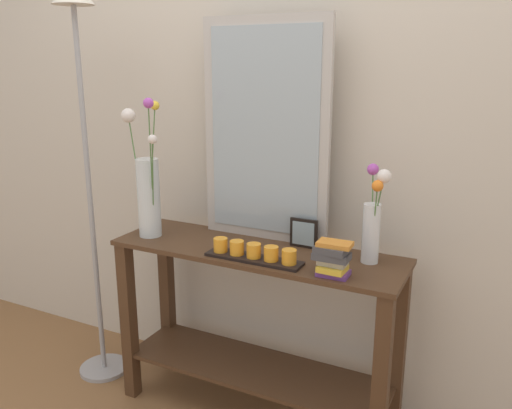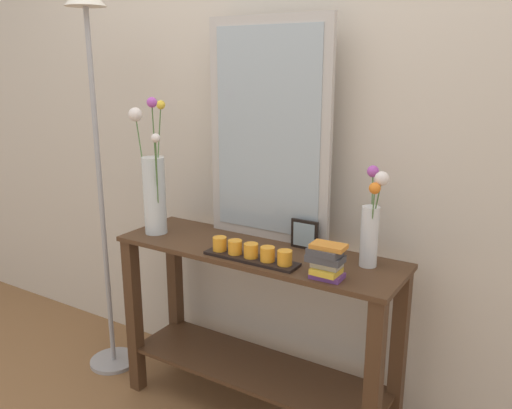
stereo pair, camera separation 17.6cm
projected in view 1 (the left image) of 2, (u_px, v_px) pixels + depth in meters
wall_back at (288, 100)px, 2.25m from camera, size 6.40×0.08×2.70m
console_table at (256, 316)px, 2.22m from camera, size 1.22×0.37×0.77m
mirror_leaning at (265, 132)px, 2.16m from camera, size 0.57×0.03×0.92m
tall_vase_left at (148, 189)px, 2.25m from camera, size 0.23×0.16×0.61m
vase_right at (373, 221)px, 1.95m from camera, size 0.11×0.15×0.37m
candle_tray at (254, 253)px, 2.01m from camera, size 0.39×0.09×0.07m
picture_frame_small at (304, 233)px, 2.15m from camera, size 0.12×0.01×0.12m
book_stack at (332, 259)px, 1.86m from camera, size 0.14×0.09×0.13m
floor_lamp at (84, 124)px, 2.33m from camera, size 0.24×0.24×1.84m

